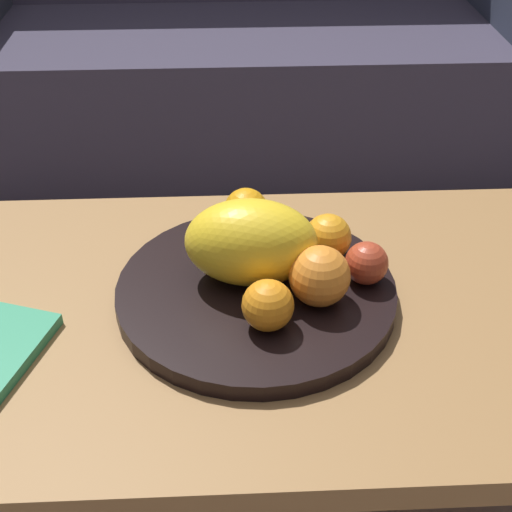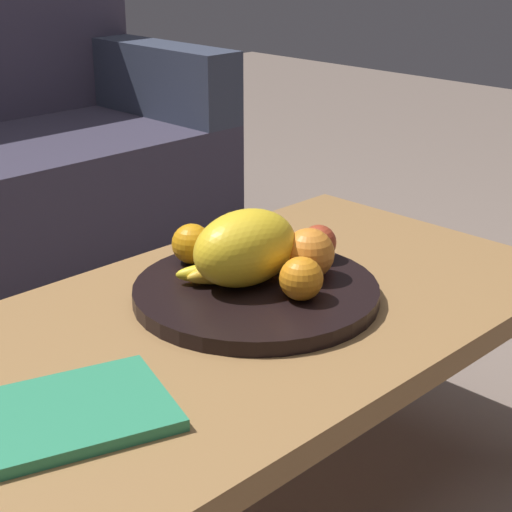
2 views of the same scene
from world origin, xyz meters
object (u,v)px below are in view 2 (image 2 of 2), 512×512
object	(u,v)px
fruit_bowl	(256,292)
apple_front	(319,242)
melon_large_front	(245,248)
orange_front	(274,238)
banana_bunch	(230,263)
orange_left	(301,279)
orange_back	(192,244)
orange_right	(309,254)
magazine	(67,414)
coffee_table	(242,337)

from	to	relation	value
fruit_bowl	apple_front	bearing A→B (deg)	1.06
fruit_bowl	melon_large_front	bearing A→B (deg)	109.14
fruit_bowl	orange_front	xyz separation A→B (m)	(0.11, 0.06, 0.05)
fruit_bowl	banana_bunch	xyz separation A→B (m)	(-0.01, 0.05, 0.04)
orange_left	orange_back	distance (m)	0.23
orange_front	apple_front	world-z (taller)	orange_front
orange_right	banana_bunch	bearing A→B (deg)	138.04
orange_right	apple_front	distance (m)	0.08
orange_front	banana_bunch	distance (m)	0.12
melon_large_front	orange_right	distance (m)	0.11
orange_right	fruit_bowl	bearing A→B (deg)	155.34
orange_front	banana_bunch	bearing A→B (deg)	-172.45
orange_left	magazine	size ratio (longest dim) A/B	0.27
melon_large_front	apple_front	xyz separation A→B (m)	(0.16, -0.01, -0.03)
coffee_table	banana_bunch	size ratio (longest dim) A/B	6.37
melon_large_front	magazine	bearing A→B (deg)	-165.80
melon_large_front	orange_right	size ratio (longest dim) A/B	2.21
orange_front	magazine	bearing A→B (deg)	-164.05
orange_back	magazine	bearing A→B (deg)	-150.37
apple_front	banana_bunch	distance (m)	0.17
orange_back	orange_front	bearing A→B (deg)	-34.81
orange_back	apple_front	bearing A→B (deg)	-40.97
melon_large_front	banana_bunch	distance (m)	0.04
orange_left	apple_front	xyz separation A→B (m)	(0.14, 0.09, -0.00)
coffee_table	orange_left	bearing A→B (deg)	-49.21
orange_right	banana_bunch	size ratio (longest dim) A/B	0.48
fruit_bowl	orange_right	xyz separation A→B (m)	(0.08, -0.04, 0.05)
apple_front	banana_bunch	bearing A→B (deg)	164.98
melon_large_front	orange_left	bearing A→B (deg)	-80.64
coffee_table	melon_large_front	size ratio (longest dim) A/B	6.04
coffee_table	orange_right	world-z (taller)	orange_right
orange_back	magazine	distance (m)	0.47
orange_left	orange_right	bearing A→B (deg)	33.85
fruit_bowl	orange_front	world-z (taller)	orange_front
orange_front	banana_bunch	size ratio (longest dim) A/B	0.40
orange_right	orange_back	size ratio (longest dim) A/B	1.22
melon_large_front	apple_front	distance (m)	0.16
orange_back	banana_bunch	world-z (taller)	orange_back
coffee_table	orange_left	size ratio (longest dim) A/B	16.29
fruit_bowl	apple_front	xyz separation A→B (m)	(0.15, 0.00, 0.04)
melon_large_front	orange_back	world-z (taller)	melon_large_front
fruit_bowl	orange_back	bearing A→B (deg)	93.45
orange_left	orange_right	world-z (taller)	orange_right
orange_right	magazine	xyz separation A→B (m)	(-0.50, -0.05, -0.06)
fruit_bowl	orange_right	bearing A→B (deg)	-24.66
orange_left	orange_front	bearing A→B (deg)	57.16
coffee_table	magazine	distance (m)	0.37
orange_front	melon_large_front	bearing A→B (deg)	-158.07
banana_bunch	orange_back	bearing A→B (deg)	87.93
orange_left	banana_bunch	xyz separation A→B (m)	(-0.02, 0.13, -0.01)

